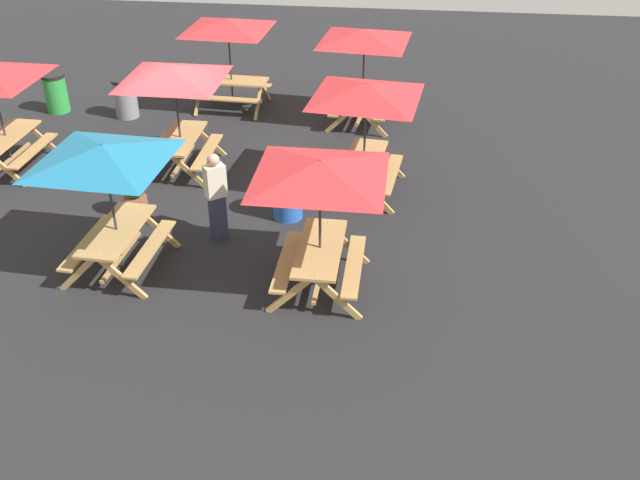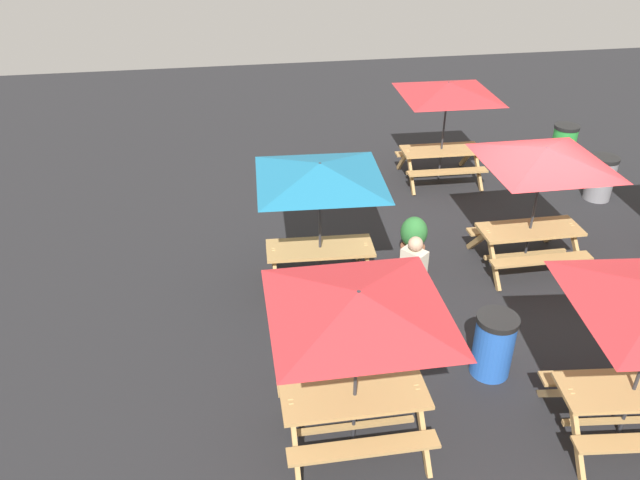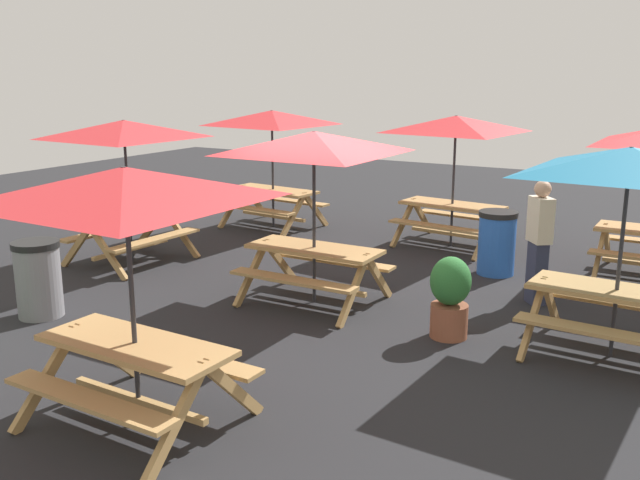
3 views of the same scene
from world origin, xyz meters
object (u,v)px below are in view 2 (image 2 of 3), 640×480
(trash_bin_gray, at_px, (601,178))
(trash_bin_green, at_px, (563,145))
(picnic_table_3, at_px, (447,96))
(trash_bin_blue, at_px, (493,345))
(person_standing, at_px, (412,282))
(potted_plant_0, at_px, (413,241))
(picnic_table_0, at_px, (358,314))
(picnic_table_1, at_px, (320,181))
(picnic_table_2, at_px, (543,165))

(trash_bin_gray, distance_m, trash_bin_green, 1.88)
(picnic_table_3, relative_size, trash_bin_blue, 2.89)
(trash_bin_blue, relative_size, trash_bin_gray, 1.00)
(trash_bin_green, xyz_separation_m, person_standing, (5.46, 5.55, 0.39))
(trash_bin_green, height_order, potted_plant_0, trash_bin_green)
(potted_plant_0, xyz_separation_m, person_standing, (0.57, 1.76, 0.38))
(trash_bin_gray, bearing_deg, picnic_table_3, -25.27)
(picnic_table_0, height_order, trash_bin_gray, picnic_table_0)
(picnic_table_1, height_order, potted_plant_0, picnic_table_1)
(picnic_table_1, relative_size, person_standing, 1.69)
(trash_bin_green, relative_size, potted_plant_0, 1.01)
(picnic_table_0, distance_m, picnic_table_2, 5.22)
(picnic_table_2, bearing_deg, potted_plant_0, -8.96)
(picnic_table_3, distance_m, trash_bin_green, 3.58)
(potted_plant_0, bearing_deg, person_standing, 71.96)
(picnic_table_0, relative_size, picnic_table_2, 1.00)
(picnic_table_2, height_order, picnic_table_3, same)
(picnic_table_1, relative_size, picnic_table_3, 1.00)
(picnic_table_2, xyz_separation_m, trash_bin_gray, (-2.73, -2.24, -1.49))
(picnic_table_1, distance_m, picnic_table_3, 5.05)
(picnic_table_0, distance_m, potted_plant_0, 4.47)
(picnic_table_1, bearing_deg, trash_bin_blue, 132.00)
(picnic_table_0, xyz_separation_m, person_standing, (-1.31, -2.02, -1.10))
(picnic_table_0, bearing_deg, potted_plant_0, -116.14)
(trash_bin_gray, distance_m, person_standing, 6.49)
(picnic_table_0, bearing_deg, trash_bin_green, -131.48)
(picnic_table_3, bearing_deg, picnic_table_0, 65.29)
(picnic_table_1, xyz_separation_m, trash_bin_green, (-6.63, -4.14, -1.49))
(picnic_table_2, distance_m, trash_bin_blue, 3.44)
(trash_bin_green, relative_size, person_standing, 0.59)
(picnic_table_0, bearing_deg, person_standing, -122.62)
(potted_plant_0, bearing_deg, picnic_table_1, 11.22)
(picnic_table_0, height_order, picnic_table_2, same)
(person_standing, bearing_deg, picnic_table_0, 108.35)
(picnic_table_3, xyz_separation_m, trash_bin_blue, (1.35, 6.28, -1.49))
(trash_bin_gray, bearing_deg, picnic_table_1, 19.17)
(picnic_table_2, xyz_separation_m, person_standing, (2.60, 1.44, -1.10))
(trash_bin_blue, xyz_separation_m, trash_bin_green, (-4.58, -6.68, 0.00))
(picnic_table_1, relative_size, trash_bin_green, 2.88)
(picnic_table_0, height_order, picnic_table_1, same)
(picnic_table_3, bearing_deg, picnic_table_1, 49.20)
(trash_bin_gray, xyz_separation_m, person_standing, (5.34, 3.68, 0.39))
(picnic_table_2, bearing_deg, trash_bin_blue, 56.22)
(picnic_table_1, height_order, picnic_table_3, same)
(picnic_table_0, xyz_separation_m, potted_plant_0, (-1.88, -3.78, -1.48))
(trash_bin_green, bearing_deg, picnic_table_0, 48.21)
(picnic_table_3, xyz_separation_m, person_standing, (2.23, 5.15, -1.10))
(picnic_table_0, bearing_deg, trash_bin_blue, -157.59)
(picnic_table_1, distance_m, trash_bin_blue, 3.60)
(person_standing, bearing_deg, trash_bin_blue, 179.18)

